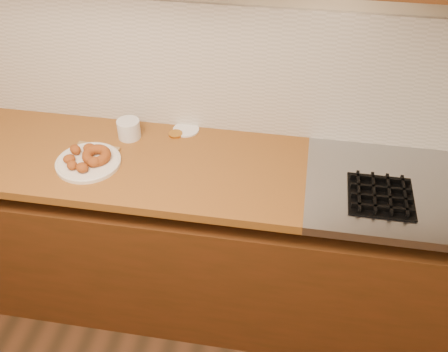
# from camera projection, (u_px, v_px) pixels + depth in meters

# --- Properties ---
(wall_back) EXTENTS (4.00, 0.02, 2.70)m
(wall_back) POSITION_uv_depth(u_px,v_px,m) (202.00, 36.00, 2.22)
(wall_back) COLOR #C3B293
(wall_back) RESTS_ON ground
(base_cabinet) EXTENTS (3.60, 0.60, 0.77)m
(base_cabinet) POSITION_uv_depth(u_px,v_px,m) (195.00, 246.00, 2.59)
(base_cabinet) COLOR #562810
(base_cabinet) RESTS_ON floor
(butcher_block) EXTENTS (2.30, 0.62, 0.04)m
(butcher_block) POSITION_uv_depth(u_px,v_px,m) (51.00, 153.00, 2.37)
(butcher_block) COLOR #93571E
(butcher_block) RESTS_ON base_cabinet
(backsplash) EXTENTS (3.60, 0.02, 0.60)m
(backsplash) POSITION_uv_depth(u_px,v_px,m) (203.00, 70.00, 2.31)
(backsplash) COLOR beige
(backsplash) RESTS_ON wall_back
(donut_plate) EXTENTS (0.28, 0.28, 0.02)m
(donut_plate) POSITION_uv_depth(u_px,v_px,m) (88.00, 162.00, 2.27)
(donut_plate) COLOR white
(donut_plate) RESTS_ON butcher_block
(ring_donut) EXTENTS (0.17, 0.17, 0.06)m
(ring_donut) POSITION_uv_depth(u_px,v_px,m) (96.00, 155.00, 2.26)
(ring_donut) COLOR #9C4C1E
(ring_donut) RESTS_ON donut_plate
(fried_dough_chunks) EXTENTS (0.19, 0.21, 0.05)m
(fried_dough_chunks) POSITION_uv_depth(u_px,v_px,m) (82.00, 158.00, 2.24)
(fried_dough_chunks) COLOR #9C4C1E
(fried_dough_chunks) RESTS_ON donut_plate
(plastic_tub) EXTENTS (0.13, 0.13, 0.09)m
(plastic_tub) POSITION_uv_depth(u_px,v_px,m) (129.00, 129.00, 2.40)
(plastic_tub) COLOR silver
(plastic_tub) RESTS_ON butcher_block
(tub_lid) EXTENTS (0.16, 0.16, 0.01)m
(tub_lid) POSITION_uv_depth(u_px,v_px,m) (186.00, 129.00, 2.47)
(tub_lid) COLOR white
(tub_lid) RESTS_ON butcher_block
(brass_jar_lid) EXTENTS (0.07, 0.07, 0.01)m
(brass_jar_lid) POSITION_uv_depth(u_px,v_px,m) (175.00, 134.00, 2.44)
(brass_jar_lid) COLOR #BE802B
(brass_jar_lid) RESTS_ON butcher_block
(wooden_utensil) EXTENTS (0.20, 0.04, 0.02)m
(wooden_utensil) POSITION_uv_depth(u_px,v_px,m) (99.00, 147.00, 2.36)
(wooden_utensil) COLOR olive
(wooden_utensil) RESTS_ON butcher_block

